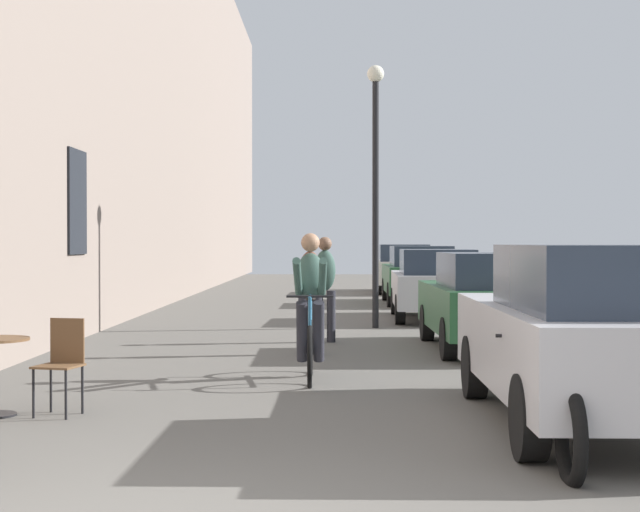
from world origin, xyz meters
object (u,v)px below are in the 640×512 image
cafe_chair_mid_toward_wall (62,359)px  pedestrian_mid (325,283)px  parked_car_nearest (597,333)px  parked_car_second (490,300)px  parked_car_third (435,283)px  parked_car_fifth (403,268)px  parked_car_fourth (419,274)px  parked_motorcycle (550,404)px  cyclist_on_bicycle (310,310)px  street_lamp (376,162)px  pedestrian_near (310,288)px

cafe_chair_mid_toward_wall → pedestrian_mid: pedestrian_mid is taller
parked_car_nearest → parked_car_second: size_ratio=1.09×
parked_car_third → parked_car_fifth: parked_car_fifth is taller
cafe_chair_mid_toward_wall → parked_car_fourth: parked_car_fourth is taller
parked_motorcycle → parked_car_fourth: bearing=87.7°
parked_car_nearest → parked_car_third: size_ratio=1.08×
cyclist_on_bicycle → pedestrian_mid: (0.16, 4.24, 0.14)m
parked_car_second → parked_motorcycle: (-0.75, -7.31, -0.35)m
pedestrian_mid → street_lamp: 3.54m
cyclist_on_bicycle → parked_car_fourth: size_ratio=0.41×
parked_car_nearest → parked_car_second: bearing=89.4°
cafe_chair_mid_toward_wall → cyclist_on_bicycle: (2.27, 2.42, 0.29)m
cyclist_on_bicycle → pedestrian_near: (-0.05, 2.51, 0.14)m
street_lamp → parked_car_fourth: 7.68m
parked_car_nearest → pedestrian_near: bearing=115.0°
cafe_chair_mid_toward_wall → street_lamp: size_ratio=0.18×
pedestrian_mid → parked_motorcycle: (1.70, -8.50, -0.55)m
cafe_chair_mid_toward_wall → street_lamp: 10.23m
parked_motorcycle → parked_car_fifth: bearing=88.2°
parked_car_third → parked_car_fifth: 10.97m
pedestrian_mid → parked_car_fifth: bearing=81.1°
street_lamp → parked_car_second: 4.75m
parked_car_nearest → parked_car_fourth: parked_car_nearest is taller
street_lamp → cyclist_on_bicycle: bearing=-99.0°
street_lamp → parked_car_fourth: bearing=78.3°
cyclist_on_bicycle → pedestrian_near: 2.52m
cafe_chair_mid_toward_wall → pedestrian_mid: bearing=70.0°
cyclist_on_bicycle → parked_motorcycle: size_ratio=0.82×
pedestrian_near → parked_motorcycle: size_ratio=0.78×
parked_car_nearest → parked_car_fourth: 17.09m
cyclist_on_bicycle → parked_car_second: 4.01m
street_lamp → parked_car_nearest: bearing=-81.7°
cafe_chair_mid_toward_wall → street_lamp: (3.36, 9.31, 2.59)m
cafe_chair_mid_toward_wall → parked_motorcycle: (4.12, -1.84, -0.11)m
cafe_chair_mid_toward_wall → pedestrian_mid: 7.10m
cafe_chair_mid_toward_wall → parked_car_nearest: 4.85m
cyclist_on_bicycle → parked_car_third: cyclist_on_bicycle is taller
cafe_chair_mid_toward_wall → parked_motorcycle: cafe_chair_mid_toward_wall is taller
parked_car_second → street_lamp: bearing=111.4°
parked_car_nearest → cyclist_on_bicycle: bearing=130.0°
parked_motorcycle → pedestrian_mid: bearing=101.3°
cyclist_on_bicycle → parked_car_second: cyclist_on_bicycle is taller
cafe_chair_mid_toward_wall → pedestrian_near: size_ratio=0.53×
cyclist_on_bicycle → parked_car_fifth: 19.97m
parked_car_nearest → parked_car_fifth: bearing=89.9°
pedestrian_mid → parked_motorcycle: size_ratio=0.79×
parked_car_second → pedestrian_mid: bearing=154.0°
parked_car_fifth → street_lamp: bearing=-96.6°
pedestrian_mid → parked_car_fourth: bearing=76.2°
cyclist_on_bicycle → street_lamp: 7.35m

